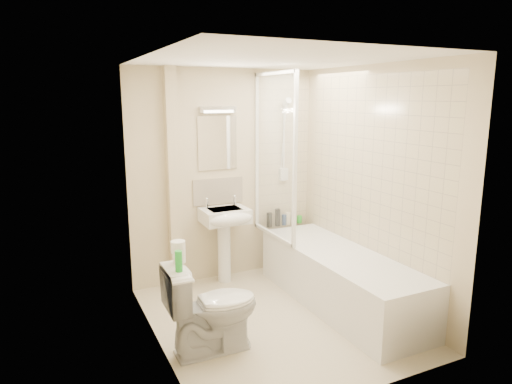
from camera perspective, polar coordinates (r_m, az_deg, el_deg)
name	(u,v)px	position (r m, az deg, el deg)	size (l,w,h in m)	color
floor	(275,319)	(4.53, 2.35, -15.61)	(2.50, 2.50, 0.00)	beige
wall_back	(225,176)	(5.24, -3.94, 2.03)	(2.20, 0.02, 2.40)	beige
wall_left	(155,210)	(3.74, -12.56, -2.15)	(0.02, 2.50, 2.40)	beige
wall_right	(372,187)	(4.73, 14.35, 0.64)	(0.02, 2.50, 2.40)	beige
ceiling	(277,59)	(4.04, 2.65, 16.27)	(2.20, 2.50, 0.02)	white
tile_back	(283,153)	(5.51, 3.37, 4.89)	(0.70, 0.01, 1.75)	beige
tile_right	(372,165)	(4.69, 14.32, 3.34)	(0.01, 2.10, 1.75)	beige
pipe_boxing	(173,181)	(4.99, -10.32, 1.38)	(0.12, 0.12, 2.40)	beige
splashback	(218,191)	(5.23, -4.75, 0.11)	(0.60, 0.01, 0.30)	beige
mirror	(217,143)	(5.14, -4.84, 6.11)	(0.46, 0.01, 0.60)	white
strip_light	(218,110)	(5.10, -4.82, 10.23)	(0.42, 0.07, 0.07)	silver
bathtub	(340,278)	(4.78, 10.45, -10.47)	(0.70, 2.10, 0.55)	white
shower_screen	(274,157)	(4.96, 2.27, 4.42)	(0.04, 0.92, 1.80)	white
shower_fixture	(285,143)	(5.46, 3.59, 6.09)	(0.10, 0.16, 0.99)	white
pedestal_sink	(226,224)	(5.10, -3.77, -4.07)	(0.51, 0.47, 0.99)	white
bottle_black_a	(269,220)	(5.49, 1.67, -3.50)	(0.07, 0.07, 0.17)	black
bottle_white_a	(269,222)	(5.50, 1.65, -3.74)	(0.06, 0.06, 0.13)	silver
bottle_black_b	(278,217)	(5.54, 2.72, -3.19)	(0.06, 0.06, 0.21)	black
bottle_blue	(284,220)	(5.59, 3.53, -3.48)	(0.06, 0.06, 0.13)	navy
bottle_cream	(288,218)	(5.61, 4.00, -3.32)	(0.06, 0.06, 0.15)	beige
bottle_white_b	(293,218)	(5.65, 4.67, -3.27)	(0.05, 0.05, 0.14)	white
bottle_green	(299,219)	(5.70, 5.45, -3.41)	(0.06, 0.06, 0.09)	green
toilet	(212,307)	(3.89, -5.50, -14.10)	(0.77, 0.45, 0.78)	white
toilet_roll_lower	(179,256)	(3.75, -9.55, -7.95)	(0.10, 0.10, 0.10)	white
toilet_roll_upper	(178,247)	(3.69, -9.72, -6.75)	(0.11, 0.11, 0.09)	white
green_bottle	(179,261)	(3.55, -9.64, -8.53)	(0.06, 0.06, 0.16)	green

